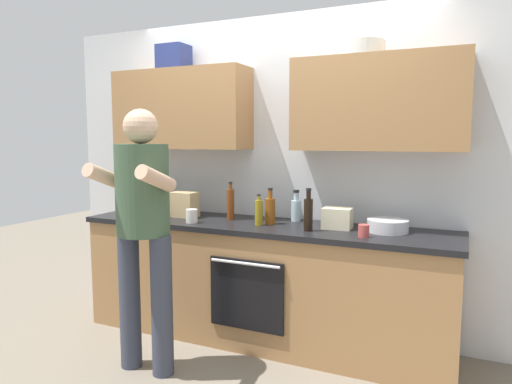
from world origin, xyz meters
The scene contains 17 objects.
ground_plane centered at (0.00, 0.00, 0.00)m, with size 12.00×12.00×0.00m, color #756B5B.
back_wall_unit centered at (0.00, 0.27, 1.50)m, with size 4.00×0.38×2.50m.
counter centered at (0.00, 0.00, 0.45)m, with size 2.84×0.67×0.90m.
person_standing centered at (-0.49, -0.76, 1.02)m, with size 0.49×0.45×1.72m.
bottle_vinegar centered at (-0.29, 0.06, 1.03)m, with size 0.06×0.06×0.30m.
bottle_soy centered at (0.41, -0.11, 1.02)m, with size 0.06×0.06×0.30m.
bottle_soda centered at (-0.99, 0.14, 1.02)m, with size 0.06×0.06×0.29m.
bottle_water centered at (0.20, 0.21, 1.00)m, with size 0.08×0.08×0.24m.
bottle_oil centered at (0.01, -0.06, 1.00)m, with size 0.06×0.06×0.23m.
bottle_syrup centered at (0.07, 0.02, 1.01)m, with size 0.08×0.08×0.27m.
bottle_wine centered at (-1.13, -0.06, 1.03)m, with size 0.08×0.08×0.31m.
cup_coffee centered at (-0.49, -0.18, 0.95)m, with size 0.09×0.09×0.10m, color white.
cup_ceramic centered at (0.80, -0.16, 0.94)m, with size 0.07×0.07×0.08m, color #BF4C47.
mixing_bowl centered at (0.91, 0.08, 0.94)m, with size 0.28×0.28×0.09m, color silver.
knife_block centered at (-0.92, -0.11, 1.03)m, with size 0.10×0.14×0.32m.
grocery_bag_rice centered at (0.57, 0.06, 0.97)m, with size 0.20×0.17×0.15m, color beige.
grocery_bag_bread centered at (-0.69, 0.02, 1.00)m, with size 0.21×0.15×0.20m, color tan.
Camera 1 is at (1.39, -3.14, 1.53)m, focal length 32.60 mm.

